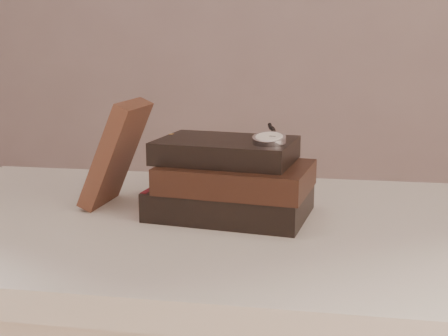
# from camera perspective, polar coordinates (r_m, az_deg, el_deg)

# --- Properties ---
(table) EXTENTS (1.00, 0.60, 0.75)m
(table) POSITION_cam_1_polar(r_m,az_deg,el_deg) (0.97, -2.18, -9.93)
(table) COLOR beige
(table) RESTS_ON ground
(book_stack) EXTENTS (0.26, 0.20, 0.12)m
(book_stack) POSITION_cam_1_polar(r_m,az_deg,el_deg) (0.94, 0.68, -1.20)
(book_stack) COLOR black
(book_stack) RESTS_ON table
(journal) EXTENTS (0.10, 0.12, 0.17)m
(journal) POSITION_cam_1_polar(r_m,az_deg,el_deg) (1.00, -10.13, 1.38)
(journal) COLOR #3C2017
(journal) RESTS_ON table
(pocket_watch) EXTENTS (0.06, 0.15, 0.02)m
(pocket_watch) POSITION_cam_1_polar(r_m,az_deg,el_deg) (0.90, 4.30, 2.83)
(pocket_watch) COLOR silver
(pocket_watch) RESTS_ON book_stack
(eyeglasses) EXTENTS (0.11, 0.13, 0.05)m
(eyeglasses) POSITION_cam_1_polar(r_m,az_deg,el_deg) (1.04, -2.53, 0.78)
(eyeglasses) COLOR silver
(eyeglasses) RESTS_ON book_stack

